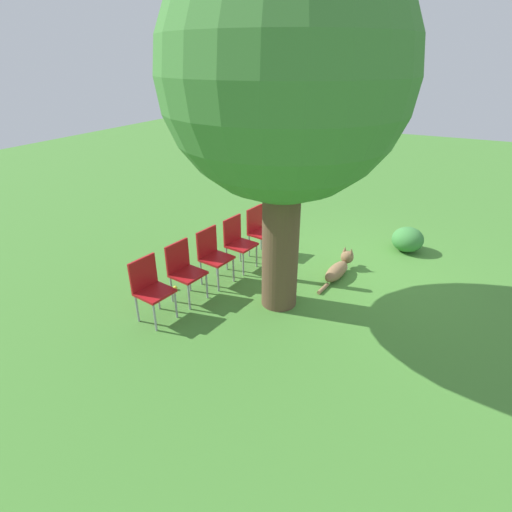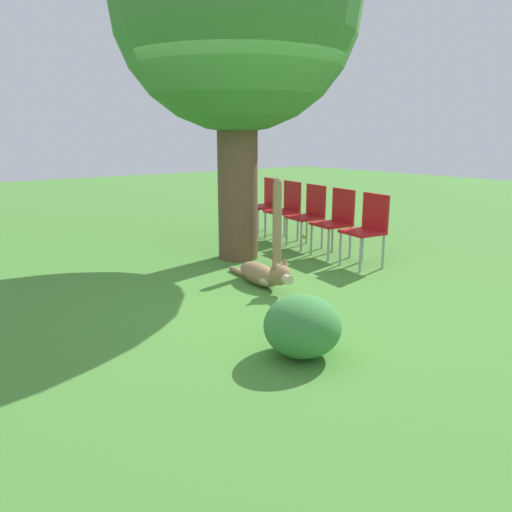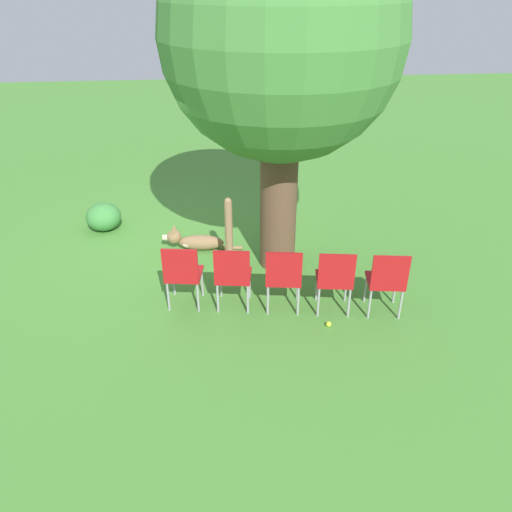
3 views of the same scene
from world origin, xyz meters
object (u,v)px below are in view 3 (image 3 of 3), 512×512
(fence_post, at_px, (229,234))
(red_chair_3, at_px, (335,277))
(red_chair_4, at_px, (387,279))
(tennis_ball, at_px, (329,324))
(oak_tree, at_px, (282,40))
(red_chair_2, at_px, (284,275))
(red_chair_1, at_px, (233,274))
(dog, at_px, (195,241))
(red_chair_0, at_px, (183,272))

(fence_post, bearing_deg, red_chair_3, 44.73)
(red_chair_4, relative_size, tennis_ball, 13.28)
(oak_tree, bearing_deg, tennis_ball, 14.30)
(fence_post, relative_size, red_chair_2, 1.23)
(red_chair_1, relative_size, red_chair_2, 1.00)
(red_chair_1, height_order, tennis_ball, red_chair_1)
(dog, height_order, red_chair_2, red_chair_2)
(red_chair_1, xyz_separation_m, tennis_ball, (0.51, 1.13, -0.49))
(red_chair_4, bearing_deg, oak_tree, 47.81)
(red_chair_1, bearing_deg, fence_post, 8.31)
(fence_post, xyz_separation_m, red_chair_1, (1.04, -0.01, -0.04))
(tennis_ball, bearing_deg, dog, -143.02)
(red_chair_0, relative_size, red_chair_2, 1.00)
(red_chair_2, bearing_deg, dog, 41.33)
(dog, distance_m, red_chair_2, 2.13)
(red_chair_0, relative_size, red_chair_4, 1.00)
(fence_post, xyz_separation_m, tennis_ball, (1.55, 1.12, -0.53))
(dog, height_order, red_chair_1, red_chair_1)
(fence_post, relative_size, red_chair_0, 1.23)
(dog, xyz_separation_m, red_chair_0, (1.56, -0.12, 0.38))
(red_chair_2, distance_m, red_chair_4, 1.27)
(red_chair_4, bearing_deg, red_chair_1, 89.24)
(fence_post, distance_m, red_chair_1, 1.04)
(dog, relative_size, tennis_ball, 18.26)
(red_chair_4, bearing_deg, tennis_ball, 113.36)
(red_chair_3, bearing_deg, dog, 51.87)
(fence_post, distance_m, red_chair_4, 2.30)
(red_chair_0, height_order, red_chair_3, same)
(red_chair_0, xyz_separation_m, red_chair_2, (0.21, 1.25, 0.00))
(oak_tree, distance_m, dog, 3.24)
(red_chair_2, distance_m, tennis_ball, 0.81)
(oak_tree, relative_size, dog, 3.73)
(oak_tree, distance_m, red_chair_4, 3.15)
(oak_tree, distance_m, fence_post, 2.62)
(red_chair_2, xyz_separation_m, tennis_ball, (0.40, 0.51, -0.49))
(red_chair_2, height_order, red_chair_4, same)
(red_chair_4, bearing_deg, red_chair_2, 89.24)
(red_chair_0, distance_m, tennis_ball, 1.92)
(red_chair_1, bearing_deg, red_chair_3, -90.76)
(oak_tree, distance_m, red_chair_3, 2.93)
(dog, relative_size, red_chair_1, 1.38)
(red_chair_3, bearing_deg, red_chair_0, 89.24)
(dog, bearing_deg, fence_post, 136.83)
(tennis_ball, bearing_deg, red_chair_0, -109.26)
(red_chair_3, relative_size, red_chair_4, 1.00)
(red_chair_1, distance_m, red_chair_4, 1.90)
(red_chair_2, relative_size, red_chair_3, 1.00)
(dog, relative_size, fence_post, 1.12)
(dog, distance_m, fence_post, 0.92)
(red_chair_0, bearing_deg, dog, 4.45)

